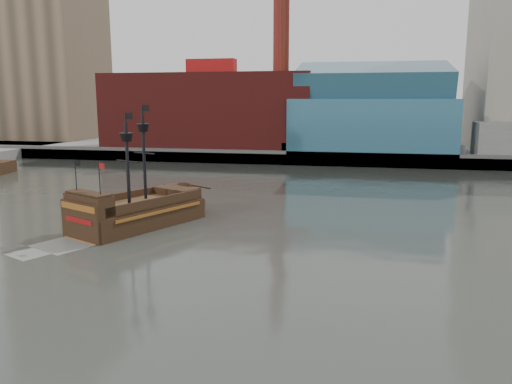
# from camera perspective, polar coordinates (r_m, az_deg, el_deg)

# --- Properties ---
(ground) EXTENTS (400.00, 400.00, 0.00)m
(ground) POSITION_cam_1_polar(r_m,az_deg,el_deg) (31.69, -4.16, -11.35)
(ground) COLOR #2D302A
(ground) RESTS_ON ground
(promenade_far) EXTENTS (220.00, 60.00, 2.00)m
(promenade_far) POSITION_cam_1_polar(r_m,az_deg,el_deg) (121.02, 7.89, 5.24)
(promenade_far) COLOR slate
(promenade_far) RESTS_ON ground
(seawall) EXTENTS (220.00, 1.00, 2.60)m
(seawall) POSITION_cam_1_polar(r_m,az_deg,el_deg) (91.73, 6.60, 3.82)
(seawall) COLOR #4C4C49
(seawall) RESTS_ON ground
(skyline) EXTENTS (149.00, 45.00, 62.00)m
(skyline) POSITION_cam_1_polar(r_m,az_deg,el_deg) (113.59, 10.66, 16.73)
(skyline) COLOR #796249
(skyline) RESTS_ON promenade_far
(pirate_ship) EXTENTS (11.21, 16.77, 12.16)m
(pirate_ship) POSITION_cam_1_polar(r_m,az_deg,el_deg) (48.36, -13.43, -2.57)
(pirate_ship) COLOR black
(pirate_ship) RESTS_ON ground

